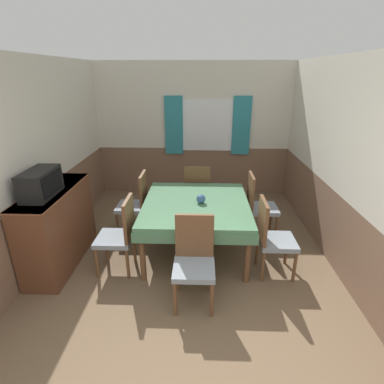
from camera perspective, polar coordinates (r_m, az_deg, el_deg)
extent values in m
cube|color=silver|center=(6.06, 0.21, 16.03)|extent=(4.23, 0.05, 1.65)
cube|color=brown|center=(6.32, 0.19, 4.22)|extent=(4.23, 0.05, 0.95)
cube|color=white|center=(6.07, 2.97, 12.51)|extent=(1.12, 0.01, 1.00)
cube|color=teal|center=(6.08, -3.48, 12.51)|extent=(0.36, 0.03, 1.13)
cube|color=teal|center=(6.10, 9.39, 12.30)|extent=(0.36, 0.03, 1.13)
cube|color=silver|center=(4.31, -28.15, 11.18)|extent=(0.05, 5.00, 1.65)
cube|color=brown|center=(4.67, -25.35, -4.57)|extent=(0.05, 5.00, 0.95)
cube|color=silver|center=(4.14, 27.55, 10.96)|extent=(0.05, 5.00, 1.65)
cube|color=brown|center=(4.52, 24.71, -5.33)|extent=(0.05, 5.00, 0.95)
cube|color=#4C7A56|center=(4.07, 0.79, -2.37)|extent=(1.42, 1.53, 0.06)
cube|color=#4C7A56|center=(4.10, 0.78, -3.51)|extent=(1.45, 1.56, 0.12)
cylinder|color=brown|center=(3.71, -9.41, -11.84)|extent=(0.07, 0.07, 0.69)
cylinder|color=brown|center=(3.69, 10.55, -12.16)|extent=(0.07, 0.07, 0.69)
cylinder|color=brown|center=(4.89, -6.45, -2.98)|extent=(0.07, 0.07, 0.69)
cylinder|color=brown|center=(4.87, 8.34, -3.17)|extent=(0.07, 0.07, 0.69)
cylinder|color=brown|center=(4.21, 17.53, -10.46)|extent=(0.04, 0.04, 0.42)
cylinder|color=brown|center=(3.90, 18.95, -13.40)|extent=(0.04, 0.04, 0.42)
cylinder|color=brown|center=(4.12, 12.35, -10.62)|extent=(0.04, 0.04, 0.42)
cylinder|color=brown|center=(3.81, 13.33, -13.66)|extent=(0.04, 0.04, 0.42)
cube|color=gray|center=(3.88, 15.90, -9.04)|extent=(0.44, 0.44, 0.06)
cube|color=brown|center=(3.70, 13.33, -5.30)|extent=(0.04, 0.42, 0.51)
cylinder|color=brown|center=(3.28, 3.79, -19.79)|extent=(0.04, 0.04, 0.42)
cylinder|color=brown|center=(3.29, -3.26, -19.65)|extent=(0.04, 0.04, 0.42)
cylinder|color=brown|center=(3.57, 3.61, -15.74)|extent=(0.04, 0.04, 0.42)
cylinder|color=brown|center=(3.58, -2.72, -15.63)|extent=(0.04, 0.04, 0.42)
cube|color=gray|center=(3.27, 0.36, -14.41)|extent=(0.44, 0.44, 0.06)
cube|color=brown|center=(3.29, 0.47, -8.32)|extent=(0.42, 0.04, 0.51)
cylinder|color=brown|center=(5.02, 14.80, -4.66)|extent=(0.04, 0.04, 0.42)
cylinder|color=brown|center=(4.69, 15.76, -6.72)|extent=(0.04, 0.04, 0.42)
cylinder|color=brown|center=(4.95, 10.50, -4.68)|extent=(0.04, 0.04, 0.42)
cylinder|color=brown|center=(4.61, 11.15, -6.77)|extent=(0.04, 0.04, 0.42)
cube|color=gray|center=(4.71, 13.30, -3.09)|extent=(0.44, 0.44, 0.06)
cube|color=brown|center=(4.56, 11.14, 0.18)|extent=(0.04, 0.42, 0.51)
cylinder|color=brown|center=(5.43, -0.97, -1.83)|extent=(0.04, 0.04, 0.42)
cylinder|color=brown|center=(5.42, 3.04, -1.88)|extent=(0.04, 0.04, 0.42)
cylinder|color=brown|center=(5.08, -1.19, -3.54)|extent=(0.04, 0.04, 0.42)
cylinder|color=brown|center=(5.08, 3.11, -3.60)|extent=(0.04, 0.04, 0.42)
cube|color=gray|center=(5.15, 1.02, -0.27)|extent=(0.44, 0.44, 0.06)
cube|color=brown|center=(4.86, 1.00, 1.97)|extent=(0.42, 0.04, 0.51)
cylinder|color=brown|center=(4.72, -13.98, -6.31)|extent=(0.04, 0.04, 0.42)
cylinder|color=brown|center=(5.05, -12.87, -4.29)|extent=(0.04, 0.04, 0.42)
cylinder|color=brown|center=(4.64, -9.43, -6.49)|extent=(0.04, 0.04, 0.42)
cylinder|color=brown|center=(4.97, -8.61, -4.42)|extent=(0.04, 0.04, 0.42)
cube|color=gray|center=(4.74, -11.43, -2.77)|extent=(0.44, 0.44, 0.06)
cube|color=brown|center=(4.59, -9.26, 0.42)|extent=(0.04, 0.42, 0.51)
cylinder|color=brown|center=(3.95, -17.65, -12.82)|extent=(0.04, 0.04, 0.42)
cylinder|color=brown|center=(4.24, -16.02, -9.96)|extent=(0.04, 0.04, 0.42)
cylinder|color=brown|center=(3.84, -12.15, -13.25)|extent=(0.04, 0.04, 0.42)
cylinder|color=brown|center=(4.15, -10.93, -10.26)|extent=(0.04, 0.04, 0.42)
cube|color=gray|center=(3.91, -14.51, -8.59)|extent=(0.44, 0.44, 0.06)
cube|color=brown|center=(3.73, -11.96, -4.95)|extent=(0.04, 0.42, 0.51)
cube|color=brown|center=(4.28, -24.10, -6.11)|extent=(0.44, 1.35, 1.03)
cube|color=brown|center=(4.09, -25.18, 0.22)|extent=(0.46, 1.37, 0.02)
cube|color=black|center=(3.88, -26.92, 1.47)|extent=(0.28, 0.56, 0.32)
cube|color=black|center=(3.81, -25.04, 1.56)|extent=(0.01, 0.46, 0.24)
sphere|color=#335684|center=(4.01, 1.71, -1.33)|extent=(0.12, 0.12, 0.12)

